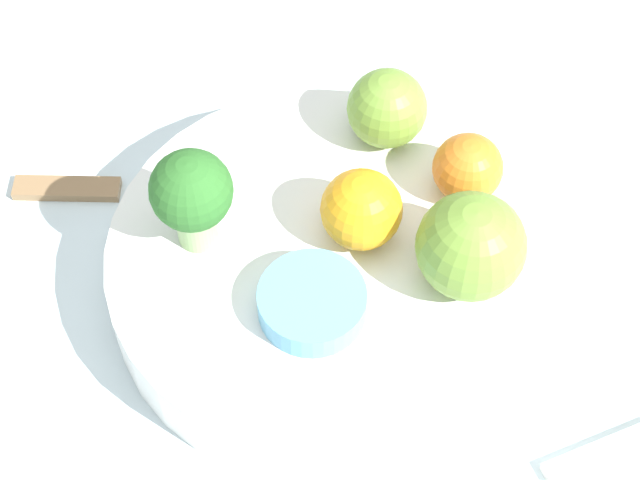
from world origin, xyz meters
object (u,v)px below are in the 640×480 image
broccoli (192,195)px  apple_green (387,108)px  orange_back (468,168)px  spoon (67,189)px  bowl (320,272)px  orange_front (361,209)px  small_cup (312,303)px  apple_red (471,246)px

broccoli → apple_green: bearing=169.1°
orange_back → spoon: orange_back is taller
apple_green → orange_back: size_ratio=1.17×
spoon → bowl: bearing=109.2°
orange_front → orange_back: 0.07m
bowl → apple_green: size_ratio=5.09×
broccoli → bowl: bearing=126.8°
bowl → orange_back: bearing=161.1°
broccoli → orange_back: bearing=146.7°
small_cup → orange_front: bearing=-163.7°
small_cup → spoon: bearing=-81.9°
apple_red → orange_front: 0.06m
bowl → orange_back: 0.10m
spoon → small_cup: bearing=98.1°
apple_red → apple_green: 0.11m
spoon → orange_back: bearing=126.7°
orange_back → small_cup: orange_back is taller
bowl → small_cup: size_ratio=4.12×
bowl → apple_green: 0.10m
apple_green → small_cup: (0.12, 0.05, -0.02)m
orange_front → broccoli: bearing=-44.1°
apple_green → orange_back: apple_green is taller
bowl → apple_red: 0.10m
broccoli → orange_front: broccoli is taller
broccoli → orange_back: size_ratio=1.65×
orange_back → spoon: 0.25m
apple_red → orange_front: apple_red is taller
broccoli → orange_back: 0.16m
broccoli → apple_green: (-0.13, 0.02, -0.02)m
bowl → orange_front: bearing=161.2°
orange_front → small_cup: 0.06m
apple_red → small_cup: bearing=-31.1°
broccoli → orange_back: (-0.13, 0.09, -0.02)m
orange_front → spoon: bearing=-64.8°
apple_green → broccoli: bearing=-10.9°
apple_green → orange_back: 0.06m
bowl → spoon: size_ratio=4.02×
orange_back → apple_green: bearing=-88.9°
bowl → spoon: 0.18m
broccoli → orange_back: broccoli is taller
broccoli → spoon: size_ratio=1.11×
bowl → small_cup: bearing=38.1°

